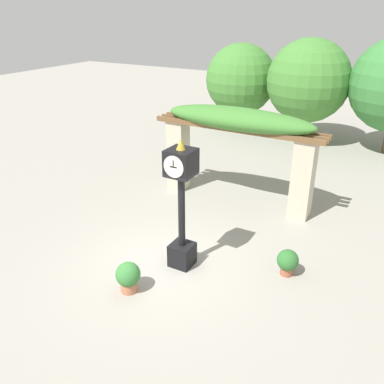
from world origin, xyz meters
name	(u,v)px	position (x,y,z in m)	size (l,w,h in m)	color
ground_plane	(167,264)	(0.00, 0.00, 0.00)	(60.00, 60.00, 0.00)	gray
pedestal_clock	(182,203)	(0.35, 0.18, 1.72)	(0.61, 0.66, 3.28)	black
pergola	(237,134)	(0.00, 4.16, 2.32)	(5.53, 1.20, 3.12)	#BCB299
potted_plant_near_left	(128,276)	(-0.17, -1.32, 0.40)	(0.56, 0.56, 0.73)	#B26B4C
potted_plant_near_right	(288,261)	(2.77, 1.06, 0.37)	(0.52, 0.52, 0.67)	#9E563D
tree_line	(321,82)	(0.62, 11.94, 2.80)	(10.87, 4.12, 4.91)	brown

